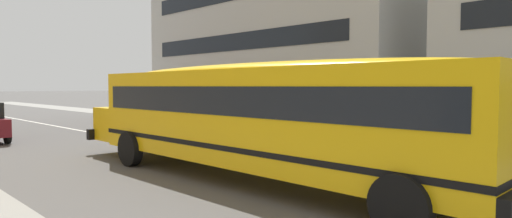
# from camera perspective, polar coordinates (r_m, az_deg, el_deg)

# --- Properties ---
(ground_plane) EXTENTS (400.00, 400.00, 0.00)m
(ground_plane) POSITION_cam_1_polar(r_m,az_deg,el_deg) (13.93, -3.72, -6.45)
(ground_plane) COLOR #54514F
(sidewalk_far) EXTENTS (120.00, 3.00, 0.01)m
(sidewalk_far) POSITION_cam_1_polar(r_m,az_deg,el_deg) (19.94, 13.88, -3.64)
(sidewalk_far) COLOR gray
(sidewalk_far) RESTS_ON ground_plane
(lane_centreline) EXTENTS (110.00, 0.16, 0.01)m
(lane_centreline) POSITION_cam_1_polar(r_m,az_deg,el_deg) (13.93, -3.72, -6.43)
(lane_centreline) COLOR silver
(lane_centreline) RESTS_ON ground_plane
(school_bus) EXTENTS (12.74, 3.01, 2.85)m
(school_bus) POSITION_cam_1_polar(r_m,az_deg,el_deg) (10.40, -0.08, -0.29)
(school_bus) COLOR yellow
(school_bus) RESTS_ON ground_plane
(parked_car_red_past_driveway) EXTENTS (3.98, 2.03, 1.64)m
(parked_car_red_past_driveway) POSITION_cam_1_polar(r_m,az_deg,el_deg) (29.26, -15.54, 0.09)
(parked_car_red_past_driveway) COLOR maroon
(parked_car_red_past_driveway) RESTS_ON ground_plane
(parked_car_beige_by_hydrant) EXTENTS (3.95, 1.98, 1.64)m
(parked_car_beige_by_hydrant) POSITION_cam_1_polar(r_m,az_deg,el_deg) (20.69, -0.93, -0.98)
(parked_car_beige_by_hydrant) COLOR #C1B28E
(parked_car_beige_by_hydrant) RESTS_ON ground_plane
(apartment_block_far_left) EXTENTS (20.40, 9.19, 13.30)m
(apartment_block_far_left) POSITION_cam_1_polar(r_m,az_deg,el_deg) (31.21, 3.64, 11.06)
(apartment_block_far_left) COLOR #B7B7B2
(apartment_block_far_left) RESTS_ON ground_plane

